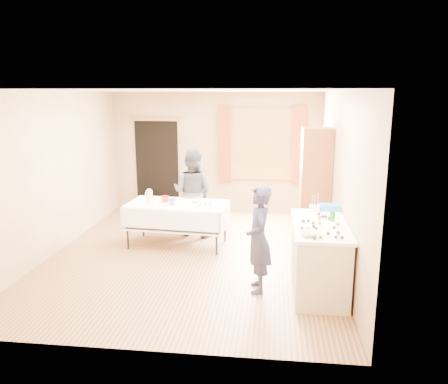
# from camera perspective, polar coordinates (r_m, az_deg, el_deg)

# --- Properties ---
(floor) EXTENTS (4.50, 5.50, 0.02)m
(floor) POSITION_cam_1_polar(r_m,az_deg,el_deg) (7.20, -4.07, -8.18)
(floor) COLOR #9E7047
(floor) RESTS_ON ground
(ceiling) EXTENTS (4.50, 5.50, 0.02)m
(ceiling) POSITION_cam_1_polar(r_m,az_deg,el_deg) (6.73, -4.43, 13.14)
(ceiling) COLOR white
(ceiling) RESTS_ON floor
(wall_back) EXTENTS (4.50, 0.02, 2.60)m
(wall_back) POSITION_cam_1_polar(r_m,az_deg,el_deg) (9.54, -1.15, 5.16)
(wall_back) COLOR tan
(wall_back) RESTS_ON floor
(wall_front) EXTENTS (4.50, 0.02, 2.60)m
(wall_front) POSITION_cam_1_polar(r_m,az_deg,el_deg) (4.24, -11.20, -4.77)
(wall_front) COLOR tan
(wall_front) RESTS_ON floor
(wall_left) EXTENTS (0.02, 5.50, 2.60)m
(wall_left) POSITION_cam_1_polar(r_m,az_deg,el_deg) (7.60, -21.25, 2.34)
(wall_left) COLOR tan
(wall_left) RESTS_ON floor
(wall_right) EXTENTS (0.02, 5.50, 2.60)m
(wall_right) POSITION_cam_1_polar(r_m,az_deg,el_deg) (6.80, 14.83, 1.65)
(wall_right) COLOR tan
(wall_right) RESTS_ON floor
(window_frame) EXTENTS (1.32, 0.06, 1.52)m
(window_frame) POSITION_cam_1_polar(r_m,az_deg,el_deg) (9.39, 4.91, 6.23)
(window_frame) COLOR olive
(window_frame) RESTS_ON wall_back
(window_pane) EXTENTS (1.20, 0.02, 1.40)m
(window_pane) POSITION_cam_1_polar(r_m,az_deg,el_deg) (9.38, 4.90, 6.22)
(window_pane) COLOR white
(window_pane) RESTS_ON wall_back
(curtain_left) EXTENTS (0.28, 0.06, 1.65)m
(curtain_left) POSITION_cam_1_polar(r_m,az_deg,el_deg) (9.40, 0.11, 6.28)
(curtain_left) COLOR brown
(curtain_left) RESTS_ON wall_back
(curtain_right) EXTENTS (0.28, 0.06, 1.65)m
(curtain_right) POSITION_cam_1_polar(r_m,az_deg,el_deg) (9.35, 9.71, 6.07)
(curtain_right) COLOR brown
(curtain_right) RESTS_ON wall_back
(doorway) EXTENTS (0.95, 0.04, 2.00)m
(doorway) POSITION_cam_1_polar(r_m,az_deg,el_deg) (9.81, -8.72, 3.46)
(doorway) COLOR black
(doorway) RESTS_ON floor
(door_lintel) EXTENTS (1.05, 0.06, 0.08)m
(door_lintel) POSITION_cam_1_polar(r_m,az_deg,el_deg) (9.67, -8.97, 9.40)
(door_lintel) COLOR olive
(door_lintel) RESTS_ON wall_back
(cabinet) EXTENTS (0.50, 0.60, 2.00)m
(cabinet) POSITION_cam_1_polar(r_m,az_deg,el_deg) (7.69, 11.80, 0.78)
(cabinet) COLOR brown
(cabinet) RESTS_ON floor
(counter) EXTENTS (0.70, 1.48, 0.91)m
(counter) POSITION_cam_1_polar(r_m,az_deg,el_deg) (5.95, 12.24, -8.30)
(counter) COLOR beige
(counter) RESTS_ON floor
(party_table) EXTENTS (1.75, 0.99, 0.75)m
(party_table) POSITION_cam_1_polar(r_m,az_deg,el_deg) (7.51, -6.12, -3.69)
(party_table) COLOR black
(party_table) RESTS_ON floor
(chair) EXTENTS (0.56, 0.56, 1.10)m
(chair) POSITION_cam_1_polar(r_m,az_deg,el_deg) (8.37, -3.72, -2.74)
(chair) COLOR black
(chair) RESTS_ON floor
(girl) EXTENTS (0.61, 0.48, 1.42)m
(girl) POSITION_cam_1_polar(r_m,az_deg,el_deg) (5.72, 4.55, -6.17)
(girl) COLOR #21213F
(girl) RESTS_ON floor
(woman) EXTENTS (1.09, 1.01, 1.59)m
(woman) POSITION_cam_1_polar(r_m,az_deg,el_deg) (7.98, -4.13, -0.04)
(woman) COLOR black
(woman) RESTS_ON floor
(soda_can) EXTENTS (0.07, 0.07, 0.12)m
(soda_can) POSITION_cam_1_polar(r_m,az_deg,el_deg) (5.94, 13.98, -3.16)
(soda_can) COLOR #0B8315
(soda_can) RESTS_ON counter
(mixing_bowl) EXTENTS (0.37, 0.37, 0.06)m
(mixing_bowl) POSITION_cam_1_polar(r_m,az_deg,el_deg) (5.29, 11.05, -5.34)
(mixing_bowl) COLOR white
(mixing_bowl) RESTS_ON counter
(foam_block) EXTENTS (0.16, 0.12, 0.08)m
(foam_block) POSITION_cam_1_polar(r_m,az_deg,el_deg) (6.40, 11.75, -2.09)
(foam_block) COLOR white
(foam_block) RESTS_ON counter
(blue_basket) EXTENTS (0.30, 0.20, 0.08)m
(blue_basket) POSITION_cam_1_polar(r_m,az_deg,el_deg) (6.50, 13.66, -1.95)
(blue_basket) COLOR #1A80BC
(blue_basket) RESTS_ON counter
(pitcher) EXTENTS (0.12, 0.12, 0.22)m
(pitcher) POSITION_cam_1_polar(r_m,az_deg,el_deg) (7.44, -9.72, -0.64)
(pitcher) COLOR silver
(pitcher) RESTS_ON party_table
(cup_red) EXTENTS (0.14, 0.14, 0.11)m
(cup_red) POSITION_cam_1_polar(r_m,az_deg,el_deg) (7.50, -7.68, -0.90)
(cup_red) COLOR red
(cup_red) RESTS_ON party_table
(cup_rainbow) EXTENTS (0.18, 0.18, 0.10)m
(cup_rainbow) POSITION_cam_1_polar(r_m,az_deg,el_deg) (7.28, -6.77, -1.31)
(cup_rainbow) COLOR red
(cup_rainbow) RESTS_ON party_table
(small_bowl) EXTENTS (0.22, 0.22, 0.05)m
(small_bowl) POSITION_cam_1_polar(r_m,az_deg,el_deg) (7.42, -3.56, -1.19)
(small_bowl) COLOR white
(small_bowl) RESTS_ON party_table
(pastry_tray) EXTENTS (0.31, 0.24, 0.02)m
(pastry_tray) POSITION_cam_1_polar(r_m,az_deg,el_deg) (7.18, -2.45, -1.78)
(pastry_tray) COLOR white
(pastry_tray) RESTS_ON party_table
(bottle) EXTENTS (0.12, 0.12, 0.17)m
(bottle) POSITION_cam_1_polar(r_m,az_deg,el_deg) (7.75, -9.96, -0.28)
(bottle) COLOR white
(bottle) RESTS_ON party_table
(cake_balls) EXTENTS (0.51, 1.10, 0.04)m
(cake_balls) POSITION_cam_1_polar(r_m,az_deg,el_deg) (5.68, 12.57, -4.21)
(cake_balls) COLOR #3F2314
(cake_balls) RESTS_ON counter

